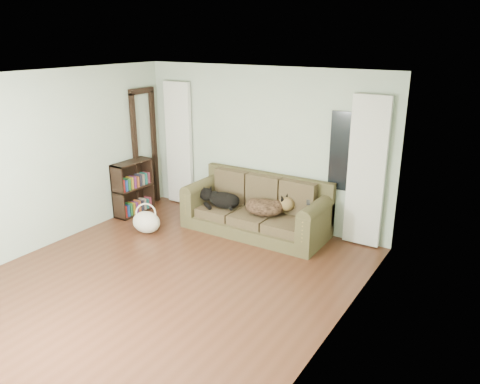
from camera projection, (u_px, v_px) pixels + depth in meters
The scene contains 15 objects.
floor at pixel (167, 280), 6.15m from camera, with size 5.00×5.00×0.00m, color #452415.
ceiling at pixel (156, 77), 5.32m from camera, with size 5.00×5.00×0.00m, color white.
wall_back at pixel (262, 147), 7.74m from camera, with size 4.50×0.04×2.60m, color #B0C5AB.
wall_left at pixel (45, 161), 6.86m from camera, with size 0.04×5.00×2.60m, color #B0C5AB.
wall_right at pixel (336, 223), 4.60m from camera, with size 0.04×5.00×2.60m, color #B0C5AB.
curtain_left at pixel (179, 144), 8.58m from camera, with size 0.55×0.08×2.25m, color silver.
curtain_right at pixel (366, 172), 6.82m from camera, with size 0.55×0.08×2.25m, color silver.
window_pane at pixel (346, 152), 6.96m from camera, with size 0.50×0.03×1.20m, color black.
door_casing at pixel (145, 150), 8.56m from camera, with size 0.07×0.60×2.10m, color black.
sofa at pixel (255, 206), 7.50m from camera, with size 2.33×1.01×0.95m, color #4D482A.
dog_black_lab at pixel (222, 199), 7.72m from camera, with size 0.58×0.41×0.25m, color black.
dog_shepherd at pixel (267, 207), 7.36m from camera, with size 0.64×0.45×0.28m, color black.
tv_remote at pixel (308, 202), 6.84m from camera, with size 0.05×0.19×0.02m, color black.
tote_bag at pixel (146, 223), 7.58m from camera, with size 0.49×0.37×0.35m, color beige.
bookshelf at pixel (133, 187), 8.30m from camera, with size 0.29×0.77×0.96m, color black.
Camera 1 is at (3.70, -4.12, 3.06)m, focal length 35.00 mm.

